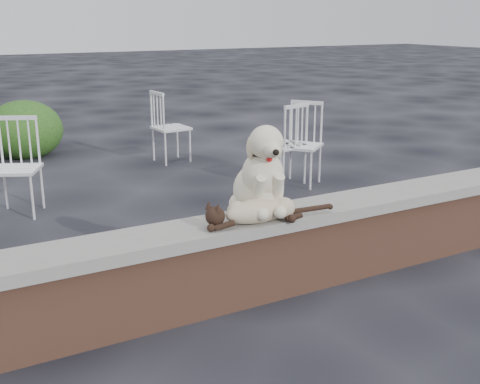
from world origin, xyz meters
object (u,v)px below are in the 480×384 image
dog (259,168)px  chair_e (171,127)px  cat (259,209)px  chair_b (16,168)px  chair_c (283,144)px  chair_d (301,144)px

dog → chair_e: size_ratio=0.68×
dog → chair_e: dog is taller
chair_e → dog: bearing=161.5°
cat → chair_e: 4.27m
cat → chair_b: chair_b is taller
dog → chair_c: size_ratio=0.68×
dog → chair_d: size_ratio=0.68×
dog → chair_d: dog is taller
chair_c → cat: bearing=40.7°
cat → chair_d: (1.95, 2.34, -0.20)m
chair_b → chair_e: bearing=57.4°
chair_e → chair_c: bearing=-161.3°
chair_e → chair_c: (0.69, -1.65, 0.00)m
chair_b → chair_c: bearing=19.6°
chair_b → cat: bearing=-43.3°
cat → chair_c: chair_c is taller
cat → chair_c: 3.06m
chair_e → chair_b: 2.56m
chair_b → dog: bearing=-40.7°
cat → chair_b: 2.98m
cat → chair_b: size_ratio=1.15×
chair_d → chair_c: bearing=-167.2°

